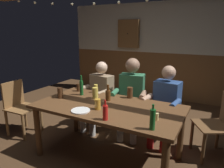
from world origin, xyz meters
TOP-DOWN VIEW (x-y plane):
  - ground_plane at (0.00, 0.00)m, footprint 6.99×6.99m
  - back_wall_upper at (0.00, 2.97)m, footprint 5.29×0.12m
  - back_wall_wainscot at (0.00, 2.97)m, footprint 5.29×0.12m
  - dining_table at (0.00, -0.01)m, footprint 1.90×0.98m
  - person_0 at (-0.58, 0.70)m, footprint 0.57×0.57m
  - person_1 at (0.01, 0.72)m, footprint 0.56×0.58m
  - person_2 at (0.56, 0.72)m, footprint 0.53×0.57m
  - chair_empty_near_right at (1.30, 0.72)m, footprint 0.60×0.60m
  - chair_empty_far_end at (-1.65, -0.07)m, footprint 0.46×0.46m
  - table_candle at (0.69, -0.15)m, footprint 0.04×0.04m
  - plate_0 at (-0.19, -0.33)m, footprint 0.23×0.23m
  - bottle_0 at (0.19, -0.41)m, footprint 0.06×0.06m
  - bottle_1 at (-0.57, 0.21)m, footprint 0.05×0.05m
  - bottle_2 at (-0.10, 0.17)m, footprint 0.07×0.07m
  - bottle_3 at (0.71, -0.39)m, footprint 0.05×0.05m
  - pint_glass_0 at (0.12, 0.42)m, footprint 0.08×0.08m
  - pint_glass_1 at (-0.05, -0.18)m, footprint 0.07×0.07m
  - pint_glass_2 at (-0.74, 0.35)m, footprint 0.06×0.06m
  - pint_glass_3 at (-0.45, 0.41)m, footprint 0.06×0.06m
  - pint_glass_4 at (-0.30, 0.17)m, footprint 0.08×0.08m
  - pint_glass_5 at (-0.76, -0.06)m, footprint 0.08×0.08m
  - wall_dart_cabinet at (-0.99, 2.84)m, footprint 0.56×0.15m

SIDE VIEW (x-z plane):
  - ground_plane at x=0.00m, z-range 0.00..0.00m
  - chair_empty_near_right at x=1.30m, z-range 0.04..0.92m
  - chair_empty_far_end at x=-1.65m, z-range 0.04..0.92m
  - back_wall_wainscot at x=0.00m, z-range 0.00..1.15m
  - person_0 at x=-0.58m, z-range 0.06..1.23m
  - dining_table at x=0.00m, z-range 0.28..1.03m
  - person_2 at x=0.56m, z-range 0.06..1.26m
  - person_1 at x=0.01m, z-range 0.07..1.34m
  - plate_0 at x=-0.19m, z-range 0.75..0.76m
  - table_candle at x=0.69m, z-range 0.75..0.83m
  - pint_glass_2 at x=-0.74m, z-range 0.75..0.87m
  - pint_glass_3 at x=-0.45m, z-range 0.75..0.88m
  - pint_glass_1 at x=-0.05m, z-range 0.75..0.88m
  - pint_glass_5 at x=-0.76m, z-range 0.75..0.90m
  - pint_glass_0 at x=0.12m, z-range 0.75..0.91m
  - pint_glass_4 at x=-0.30m, z-range 0.75..0.91m
  - bottle_2 at x=-0.10m, z-range 0.72..0.95m
  - bottle_0 at x=0.19m, z-range 0.72..0.95m
  - bottle_3 at x=0.71m, z-range 0.73..0.99m
  - bottle_1 at x=-0.57m, z-range 0.72..1.02m
  - wall_dart_cabinet at x=-0.99m, z-range 1.26..1.96m
  - back_wall_upper at x=0.00m, z-range 1.15..2.36m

